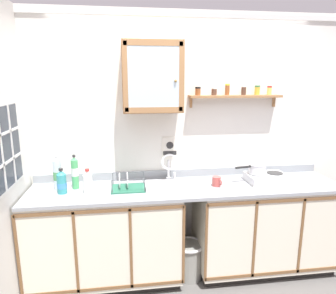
% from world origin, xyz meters
% --- Properties ---
extents(back_wall, '(3.61, 0.07, 2.58)m').
position_xyz_m(back_wall, '(0.00, 0.77, 1.30)').
color(back_wall, silver).
rests_on(back_wall, ground).
extents(lower_cabinet_run, '(1.41, 0.61, 0.90)m').
position_xyz_m(lower_cabinet_run, '(-0.79, 0.44, 0.46)').
color(lower_cabinet_run, black).
rests_on(lower_cabinet_run, ground).
extents(lower_cabinet_run_right, '(1.40, 0.61, 0.90)m').
position_xyz_m(lower_cabinet_run_right, '(0.80, 0.44, 0.46)').
color(lower_cabinet_run_right, black).
rests_on(lower_cabinet_run_right, ground).
extents(countertop, '(2.97, 0.64, 0.03)m').
position_xyz_m(countertop, '(0.00, 0.44, 0.92)').
color(countertop, gray).
rests_on(countertop, lower_cabinet_run).
extents(backsplash, '(2.97, 0.02, 0.08)m').
position_xyz_m(backsplash, '(0.00, 0.73, 0.97)').
color(backsplash, gray).
rests_on(backsplash, countertop).
extents(sink, '(0.53, 0.41, 0.39)m').
position_xyz_m(sink, '(-0.14, 0.48, 0.92)').
color(sink, silver).
rests_on(sink, countertop).
extents(hot_plate_stove, '(0.39, 0.28, 0.08)m').
position_xyz_m(hot_plate_stove, '(0.80, 0.46, 0.97)').
color(hot_plate_stove, silver).
rests_on(hot_plate_stove, countertop).
extents(saucepan, '(0.33, 0.17, 0.10)m').
position_xyz_m(saucepan, '(0.71, 0.48, 1.07)').
color(saucepan, silver).
rests_on(saucepan, hot_plate_stove).
extents(bottle_detergent_teal_0, '(0.08, 0.08, 0.23)m').
position_xyz_m(bottle_detergent_teal_0, '(-1.15, 0.42, 1.03)').
color(bottle_detergent_teal_0, teal).
rests_on(bottle_detergent_teal_0, countertop).
extents(bottle_soda_green_1, '(0.07, 0.07, 0.32)m').
position_xyz_m(bottle_soda_green_1, '(-1.05, 0.53, 1.09)').
color(bottle_soda_green_1, '#4CB266').
rests_on(bottle_soda_green_1, countertop).
extents(bottle_opaque_white_2, '(0.08, 0.08, 0.23)m').
position_xyz_m(bottle_opaque_white_2, '(-0.92, 0.38, 1.04)').
color(bottle_opaque_white_2, white).
rests_on(bottle_opaque_white_2, countertop).
extents(bottle_water_clear_3, '(0.08, 0.08, 0.33)m').
position_xyz_m(bottle_water_clear_3, '(-1.20, 0.52, 1.08)').
color(bottle_water_clear_3, silver).
rests_on(bottle_water_clear_3, countertop).
extents(dish_rack, '(0.32, 0.24, 0.16)m').
position_xyz_m(dish_rack, '(-0.57, 0.44, 0.96)').
color(dish_rack, '#26664C').
rests_on(dish_rack, countertop).
extents(mug, '(0.08, 0.12, 0.09)m').
position_xyz_m(mug, '(0.27, 0.41, 0.98)').
color(mug, '#B24C47').
rests_on(mug, countertop).
extents(wall_cabinet, '(0.54, 0.34, 0.63)m').
position_xyz_m(wall_cabinet, '(-0.32, 0.58, 1.95)').
color(wall_cabinet, '#996B42').
extents(spice_shelf, '(0.93, 0.14, 0.23)m').
position_xyz_m(spice_shelf, '(0.52, 0.68, 1.78)').
color(spice_shelf, '#996B42').
extents(warning_sign, '(0.16, 0.01, 0.23)m').
position_xyz_m(warning_sign, '(-0.13, 0.74, 1.24)').
color(warning_sign, silver).
extents(window, '(0.03, 0.63, 0.68)m').
position_xyz_m(window, '(-1.50, 0.18, 1.42)').
color(window, '#262D38').
extents(trash_bin, '(0.30, 0.30, 0.36)m').
position_xyz_m(trash_bin, '(0.01, 0.38, 0.19)').
color(trash_bin, gray).
rests_on(trash_bin, ground).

